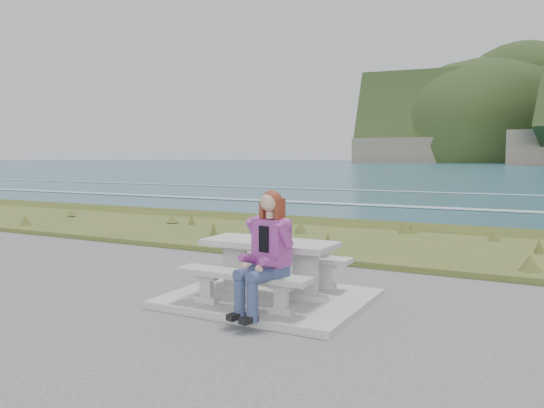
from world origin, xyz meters
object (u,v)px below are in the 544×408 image
bench_seaward (292,261)px  seated_woman (262,270)px  bench_landward (243,280)px  picnic_table (269,253)px

bench_seaward → seated_woman: 1.59m
bench_landward → seated_woman: seated_woman is taller
picnic_table → seated_woman: seated_woman is taller
picnic_table → seated_woman: (0.35, -0.84, -0.04)m
bench_seaward → seated_woman: (0.35, -1.54, 0.19)m
picnic_table → bench_landward: bearing=-90.0°
picnic_table → bench_seaward: 0.74m
bench_landward → picnic_table: bearing=90.0°
bench_landward → bench_seaward: bearing=90.0°
bench_landward → seated_woman: size_ratio=1.22×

